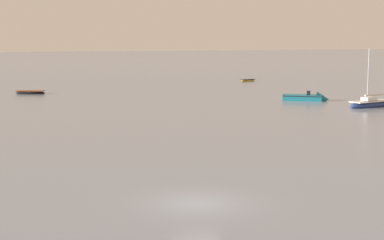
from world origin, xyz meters
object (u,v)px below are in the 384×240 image
object	(u,v)px
sailboat_moored_1	(370,104)
rowboat_moored_1	(30,93)
rowboat_moored_2	(248,81)
motorboat_moored_1	(309,98)

from	to	relation	value
sailboat_moored_1	rowboat_moored_1	distance (m)	50.89
rowboat_moored_1	rowboat_moored_2	xyz separation A→B (m)	(44.27, 12.23, -0.04)
rowboat_moored_1	motorboat_moored_1	bearing A→B (deg)	-9.87
sailboat_moored_1	rowboat_moored_2	size ratio (longest dim) A/B	1.99
sailboat_moored_1	motorboat_moored_1	size ratio (longest dim) A/B	1.22
motorboat_moored_1	rowboat_moored_1	bearing A→B (deg)	-179.07
sailboat_moored_1	rowboat_moored_1	xyz separation A→B (m)	(-37.83, 34.04, -0.13)
rowboat_moored_1	rowboat_moored_2	bearing A→B (deg)	40.89
motorboat_moored_1	rowboat_moored_2	world-z (taller)	motorboat_moored_1
sailboat_moored_1	rowboat_moored_1	size ratio (longest dim) A/B	1.58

